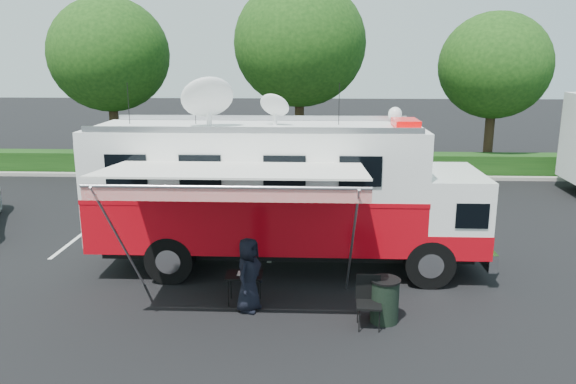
% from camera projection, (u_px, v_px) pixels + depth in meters
% --- Properties ---
extents(ground_plane, '(120.00, 120.00, 0.00)m').
position_uv_depth(ground_plane, '(287.00, 267.00, 14.75)').
color(ground_plane, black).
rests_on(ground_plane, ground).
extents(back_border, '(60.00, 6.14, 8.87)m').
position_uv_depth(back_border, '(324.00, 64.00, 26.05)').
color(back_border, '#9E998E').
rests_on(back_border, ground_plane).
extents(stall_lines, '(24.12, 5.50, 0.01)m').
position_uv_depth(stall_lines, '(276.00, 231.00, 17.68)').
color(stall_lines, silver).
rests_on(stall_lines, ground_plane).
extents(command_truck, '(9.86, 2.71, 4.74)m').
position_uv_depth(command_truck, '(284.00, 192.00, 14.28)').
color(command_truck, black).
rests_on(command_truck, ground_plane).
extents(awning, '(5.38, 2.77, 3.25)m').
position_uv_depth(awning, '(233.00, 175.00, 11.34)').
color(awning, silver).
rests_on(awning, ground_plane).
extents(person, '(0.76, 0.93, 1.64)m').
position_uv_depth(person, '(249.00, 310.00, 12.24)').
color(person, black).
rests_on(person, ground_plane).
extents(folding_table, '(0.82, 0.59, 0.69)m').
position_uv_depth(folding_table, '(244.00, 276.00, 12.44)').
color(folding_table, black).
rests_on(folding_table, ground_plane).
extents(folding_chair, '(0.53, 0.55, 1.06)m').
position_uv_depth(folding_chair, '(368.00, 296.00, 11.42)').
color(folding_chair, black).
rests_on(folding_chair, ground_plane).
extents(trash_bin, '(0.63, 0.63, 0.94)m').
position_uv_depth(trash_bin, '(385.00, 300.00, 11.61)').
color(trash_bin, black).
rests_on(trash_bin, ground_plane).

